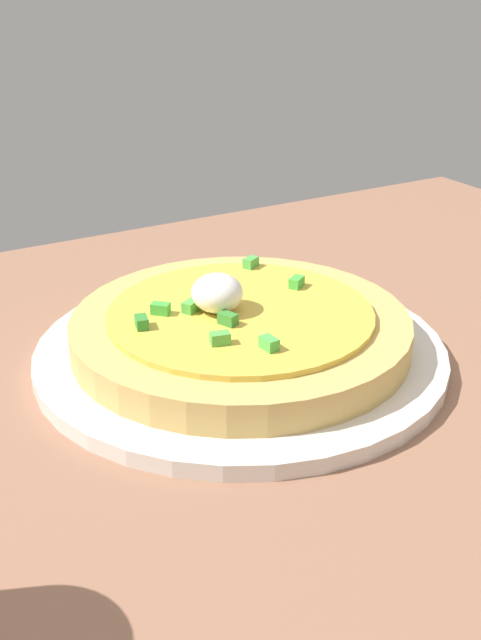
{
  "coord_description": "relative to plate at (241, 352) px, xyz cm",
  "views": [
    {
      "loc": [
        20.02,
        31.38,
        30.3
      ],
      "look_at": [
        -5.16,
        -12.33,
        6.6
      ],
      "focal_mm": 43.53,
      "sensor_mm": 36.0,
      "label": 1
    }
  ],
  "objects": [
    {
      "name": "pizza",
      "position": [
        0.04,
        -0.02,
        1.94
      ],
      "size": [
        24.49,
        24.49,
        5.47
      ],
      "color": "tan",
      "rests_on": "plate"
    },
    {
      "name": "plate",
      "position": [
        0.0,
        0.0,
        0.0
      ],
      "size": [
        29.85,
        29.85,
        1.15
      ],
      "primitive_type": "cylinder",
      "color": "silver",
      "rests_on": "dining_table"
    },
    {
      "name": "dining_table",
      "position": [
        5.16,
        12.33,
        -2.3
      ],
      "size": [
        109.34,
        87.95,
        3.46
      ],
      "primitive_type": "cube",
      "color": "#91634B",
      "rests_on": "ground"
    }
  ]
}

